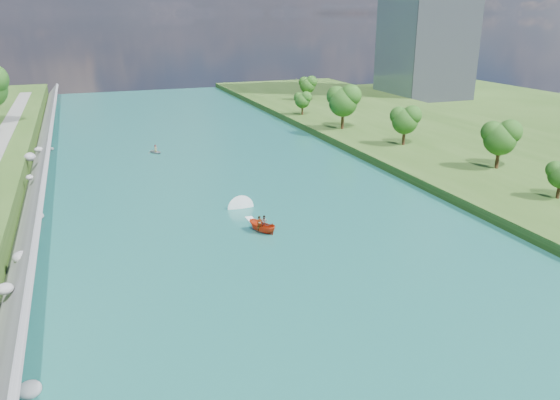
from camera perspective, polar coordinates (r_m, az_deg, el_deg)
name	(u,v)px	position (r m, az deg, el deg)	size (l,w,h in m)	color
ground	(279,251)	(60.22, -0.14, -5.39)	(260.00, 260.00, 0.00)	#2D5119
river_water	(230,197)	(78.01, -5.20, 0.35)	(55.00, 240.00, 0.10)	#175957
berm_east	(509,161)	(101.84, 22.79, 3.77)	(44.00, 240.00, 1.50)	#2D5119
riprap_bank	(31,208)	(74.83, -24.55, -0.74)	(4.41, 236.00, 4.35)	slate
trees_east	(478,142)	(88.12, 19.99, 5.71)	(15.10, 137.64, 11.42)	#294B14
motorboat	(257,222)	(66.48, -2.38, -2.31)	(3.60, 18.82, 2.20)	red
raft	(156,151)	(104.68, -12.85, 4.99)	(3.15, 3.49, 1.58)	gray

